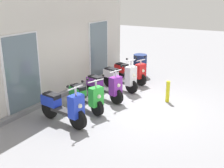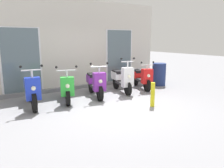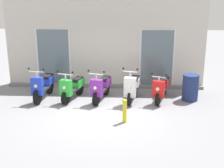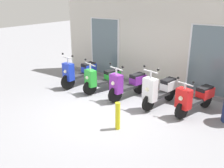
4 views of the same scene
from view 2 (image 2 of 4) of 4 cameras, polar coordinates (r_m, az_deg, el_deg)
The scene contains 9 objects.
ground_plane at distance 6.29m, azimuth 1.69°, elevation -5.88°, with size 40.00×40.00×0.00m, color gray.
storefront_facade at distance 8.62m, azimuth -9.82°, elevation 9.72°, with size 7.67×0.50×3.36m.
scooter_blue at distance 6.56m, azimuth -20.39°, elevation -1.52°, with size 0.60×1.64×1.25m.
scooter_green at distance 6.86m, azimuth -11.90°, elevation -0.83°, with size 0.80×1.48×1.17m.
scooter_purple at distance 7.25m, azimuth -4.39°, elevation 0.27°, with size 0.73×1.58×1.20m.
scooter_white at distance 7.81m, azimuth 2.65°, elevation 1.47°, with size 0.65×1.54×1.30m.
scooter_red at distance 8.54m, azimuth 7.65°, elevation 1.81°, with size 0.78×1.59×1.11m.
trash_bin at distance 9.24m, azimuth 12.21°, elevation 2.51°, with size 0.55×0.55×0.92m, color navy.
curb_bollard at distance 6.30m, azimuth 10.62°, elevation -2.74°, with size 0.12×0.12×0.70m, color yellow.
Camera 2 is at (-3.43, -4.91, 1.91)m, focal length 34.83 mm.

